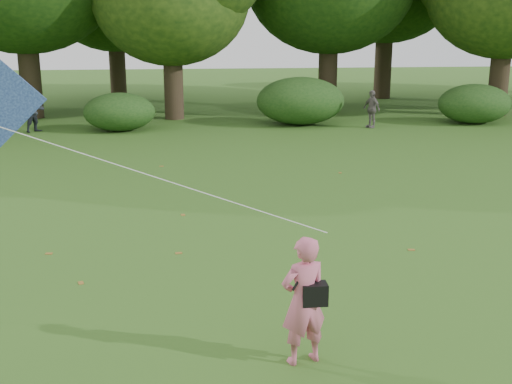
{
  "coord_description": "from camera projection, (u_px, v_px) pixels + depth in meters",
  "views": [
    {
      "loc": [
        -1.58,
        -7.21,
        3.96
      ],
      "look_at": [
        -0.55,
        2.0,
        1.5
      ],
      "focal_mm": 45.0,
      "sensor_mm": 36.0,
      "label": 1
    }
  ],
  "objects": [
    {
      "name": "ground",
      "position": [
        317.0,
        345.0,
        8.11
      ],
      "size": [
        100.0,
        100.0,
        0.0
      ],
      "primitive_type": "plane",
      "color": "#265114",
      "rests_on": "ground"
    },
    {
      "name": "man_kite_flyer",
      "position": [
        304.0,
        301.0,
        7.53
      ],
      "size": [
        0.67,
        0.54,
        1.59
      ],
      "primitive_type": "imported",
      "rotation": [
        0.0,
        0.0,
        3.45
      ],
      "color": "#CE617C",
      "rests_on": "ground"
    },
    {
      "name": "bystander_left",
      "position": [
        35.0,
        111.0,
        23.63
      ],
      "size": [
        0.96,
        0.97,
        1.58
      ],
      "primitive_type": "imported",
      "rotation": [
        0.0,
        0.0,
        0.82
      ],
      "color": "#242931",
      "rests_on": "ground"
    },
    {
      "name": "bystander_right",
      "position": [
        371.0,
        109.0,
        24.64
      ],
      "size": [
        0.7,
        0.92,
        1.45
      ],
      "primitive_type": "imported",
      "rotation": [
        0.0,
        0.0,
        -1.1
      ],
      "color": "slate",
      "rests_on": "ground"
    },
    {
      "name": "crossbody_bag",
      "position": [
        314.0,
        293.0,
        7.48
      ],
      "size": [
        0.43,
        0.2,
        0.67
      ],
      "color": "black",
      "rests_on": "ground"
    },
    {
      "name": "shrub_band",
      "position": [
        207.0,
        105.0,
        24.72
      ],
      "size": [
        39.15,
        3.22,
        1.88
      ],
      "color": "#264919",
      "rests_on": "ground"
    },
    {
      "name": "fallen_leaves",
      "position": [
        240.0,
        260.0,
        11.02
      ],
      "size": [
        10.71,
        14.03,
        0.01
      ],
      "color": "olive",
      "rests_on": "ground"
    }
  ]
}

